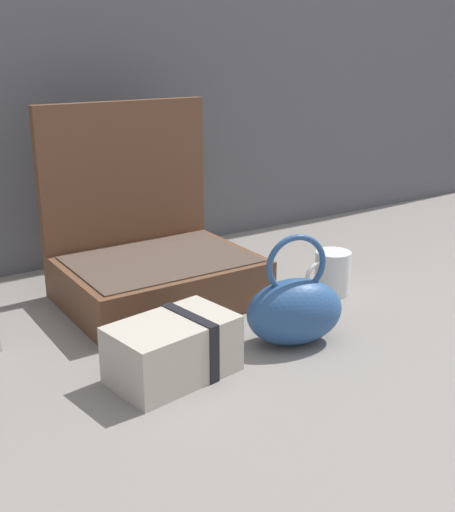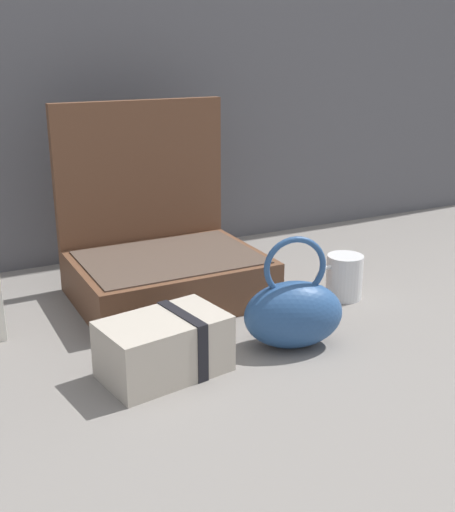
% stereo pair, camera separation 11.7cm
% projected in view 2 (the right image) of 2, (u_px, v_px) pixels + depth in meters
% --- Properties ---
extents(ground_plane, '(6.00, 6.00, 0.00)m').
position_uv_depth(ground_plane, '(235.00, 329.00, 1.25)').
color(ground_plane, slate).
extents(open_suitcase, '(0.40, 0.32, 0.42)m').
position_uv_depth(open_suitcase, '(163.00, 256.00, 1.40)').
color(open_suitcase, brown).
rests_on(open_suitcase, ground_plane).
extents(teal_pouch_handbag, '(0.21, 0.16, 0.21)m').
position_uv_depth(teal_pouch_handbag, '(293.00, 312.00, 1.16)').
color(teal_pouch_handbag, '#284C7F').
rests_on(teal_pouch_handbag, ground_plane).
extents(cream_toiletry_bag, '(0.22, 0.16, 0.10)m').
position_uv_depth(cream_toiletry_bag, '(166.00, 346.00, 1.07)').
color(cream_toiletry_bag, '#B2A899').
rests_on(cream_toiletry_bag, ground_plane).
extents(coffee_mug, '(0.12, 0.08, 0.10)m').
position_uv_depth(coffee_mug, '(343.00, 277.00, 1.39)').
color(coffee_mug, silver).
rests_on(coffee_mug, ground_plane).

